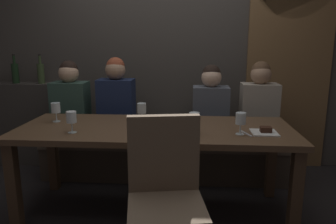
{
  "coord_description": "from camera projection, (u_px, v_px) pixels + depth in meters",
  "views": [
    {
      "loc": [
        0.28,
        -2.48,
        1.41
      ],
      "look_at": [
        0.1,
        0.11,
        0.84
      ],
      "focal_mm": 34.26,
      "sensor_mm": 36.0,
      "label": 1
    }
  ],
  "objects": [
    {
      "name": "banquette_bench",
      "position": [
        163.0,
        157.0,
        3.37
      ],
      "size": [
        2.5,
        0.44,
        0.45
      ],
      "color": "#40352A",
      "rests_on": "ground"
    },
    {
      "name": "wine_bottle_pale_label",
      "position": [
        41.0,
        73.0,
        3.59
      ],
      "size": [
        0.08,
        0.08,
        0.33
      ],
      "color": "#384728",
      "rests_on": "back_counter"
    },
    {
      "name": "wine_glass_center_back",
      "position": [
        142.0,
        109.0,
        2.71
      ],
      "size": [
        0.08,
        0.08,
        0.16
      ],
      "color": "silver",
      "rests_on": "dining_table"
    },
    {
      "name": "diner_near_end",
      "position": [
        259.0,
        102.0,
        3.21
      ],
      "size": [
        0.36,
        0.24,
        0.77
      ],
      "color": "#9E9384",
      "rests_on": "banquette_bench"
    },
    {
      "name": "diner_bearded",
      "position": [
        116.0,
        100.0,
        3.26
      ],
      "size": [
        0.36,
        0.24,
        0.81
      ],
      "color": "#192342",
      "rests_on": "banquette_bench"
    },
    {
      "name": "dessert_plate",
      "position": [
        265.0,
        131.0,
        2.4
      ],
      "size": [
        0.19,
        0.19,
        0.05
      ],
      "color": "white",
      "rests_on": "dining_table"
    },
    {
      "name": "diner_far_end",
      "position": [
        211.0,
        104.0,
        3.24
      ],
      "size": [
        0.36,
        0.24,
        0.74
      ],
      "color": "#4C515B",
      "rests_on": "banquette_bench"
    },
    {
      "name": "back_wall_tiled",
      "position": [
        166.0,
        34.0,
        3.6
      ],
      "size": [
        6.0,
        0.12,
        3.0
      ],
      "primitive_type": "cube",
      "color": "#423D38",
      "rests_on": "ground"
    },
    {
      "name": "dining_table",
      "position": [
        155.0,
        137.0,
        2.6
      ],
      "size": [
        2.2,
        0.84,
        0.74
      ],
      "color": "#493422",
      "rests_on": "ground"
    },
    {
      "name": "wine_bottle_dark_red",
      "position": [
        15.0,
        73.0,
        3.61
      ],
      "size": [
        0.08,
        0.08,
        0.33
      ],
      "color": "black",
      "rests_on": "back_counter"
    },
    {
      "name": "wine_glass_end_left",
      "position": [
        71.0,
        118.0,
        2.39
      ],
      "size": [
        0.08,
        0.08,
        0.16
      ],
      "color": "silver",
      "rests_on": "dining_table"
    },
    {
      "name": "arched_door",
      "position": [
        290.0,
        46.0,
        3.47
      ],
      "size": [
        0.9,
        0.05,
        2.55
      ],
      "color": "brown",
      "rests_on": "ground"
    },
    {
      "name": "wine_glass_far_right",
      "position": [
        194.0,
        119.0,
        2.36
      ],
      "size": [
        0.08,
        0.08,
        0.16
      ],
      "color": "silver",
      "rests_on": "dining_table"
    },
    {
      "name": "wine_glass_end_right",
      "position": [
        56.0,
        109.0,
        2.73
      ],
      "size": [
        0.08,
        0.08,
        0.16
      ],
      "color": "silver",
      "rests_on": "dining_table"
    },
    {
      "name": "fork_on_table",
      "position": [
        246.0,
        133.0,
        2.39
      ],
      "size": [
        0.07,
        0.16,
        0.01
      ],
      "primitive_type": "cube",
      "rotation": [
        0.0,
        0.0,
        0.36
      ],
      "color": "silver",
      "rests_on": "dining_table"
    },
    {
      "name": "chair_near_side",
      "position": [
        165.0,
        188.0,
        1.91
      ],
      "size": [
        0.51,
        0.51,
        0.98
      ],
      "color": "brown",
      "rests_on": "ground"
    },
    {
      "name": "diner_redhead",
      "position": [
        70.0,
        100.0,
        3.31
      ],
      "size": [
        0.36,
        0.24,
        0.78
      ],
      "color": "#2D473D",
      "rests_on": "banquette_bench"
    },
    {
      "name": "wine_glass_center_front",
      "position": [
        241.0,
        119.0,
        2.35
      ],
      "size": [
        0.08,
        0.08,
        0.16
      ],
      "color": "silver",
      "rests_on": "dining_table"
    },
    {
      "name": "ground",
      "position": [
        156.0,
        210.0,
        2.74
      ],
      "size": [
        9.0,
        9.0,
        0.0
      ],
      "primitive_type": "plane",
      "color": "black"
    },
    {
      "name": "back_counter",
      "position": [
        34.0,
        123.0,
        3.76
      ],
      "size": [
        1.1,
        0.28,
        0.95
      ],
      "primitive_type": "cube",
      "color": "#38342F",
      "rests_on": "ground"
    }
  ]
}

